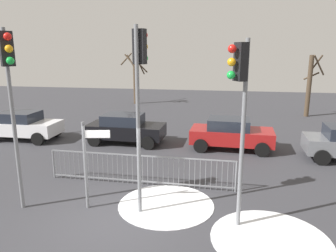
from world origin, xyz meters
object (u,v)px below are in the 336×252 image
at_px(traffic_light_rear_left, 10,81).
at_px(traffic_light_mid_right, 140,80).
at_px(traffic_light_foreground_right, 240,94).
at_px(direction_sign_post, 88,160).
at_px(bare_tree_centre, 135,77).
at_px(car_white_mid, 22,125).
at_px(car_red_near, 231,133).
at_px(car_black_trailing, 125,128).
at_px(bare_tree_left, 310,84).

relative_size(traffic_light_rear_left, traffic_light_mid_right, 0.99).
distance_m(traffic_light_foreground_right, traffic_light_mid_right, 2.65).
xyz_separation_m(direction_sign_post, bare_tree_centre, (-3.89, 18.73, 0.82)).
bearing_deg(car_white_mid, traffic_light_foreground_right, -32.31).
bearing_deg(car_red_near, traffic_light_foreground_right, -87.67).
relative_size(traffic_light_mid_right, car_red_near, 1.34).
bearing_deg(bare_tree_centre, direction_sign_post, -78.27).
bearing_deg(traffic_light_mid_right, car_black_trailing, 125.62).
xyz_separation_m(traffic_light_foreground_right, traffic_light_rear_left, (-6.04, -0.14, 0.21)).
xyz_separation_m(car_black_trailing, bare_tree_centre, (-2.86, 11.98, 1.53)).
bearing_deg(traffic_light_foreground_right, traffic_light_mid_right, 50.20).
xyz_separation_m(traffic_light_rear_left, car_red_near, (6.04, 7.07, -2.98)).
distance_m(car_black_trailing, bare_tree_centre, 12.41).
bearing_deg(bare_tree_centre, traffic_light_foreground_right, -67.05).
relative_size(traffic_light_rear_left, direction_sign_post, 1.97).
distance_m(car_black_trailing, bare_tree_left, 13.84).
bearing_deg(bare_tree_left, car_white_mid, -150.88).
distance_m(traffic_light_mid_right, car_black_trailing, 7.71).
relative_size(traffic_light_rear_left, car_white_mid, 1.35).
relative_size(car_red_near, bare_tree_centre, 0.89).
bearing_deg(bare_tree_left, direction_sign_post, -121.88).
bearing_deg(traffic_light_foreground_right, bare_tree_centre, -7.41).
distance_m(traffic_light_rear_left, bare_tree_left, 19.67).
bearing_deg(bare_tree_left, car_red_near, -121.73).
height_order(traffic_light_mid_right, car_black_trailing, traffic_light_mid_right).
bearing_deg(car_black_trailing, car_red_near, -0.01).
xyz_separation_m(direction_sign_post, bare_tree_left, (9.62, 15.47, 0.80)).
height_order(traffic_light_rear_left, car_red_near, traffic_light_rear_left).
xyz_separation_m(traffic_light_rear_left, bare_tree_centre, (-2.01, 19.16, -1.46)).
relative_size(car_white_mid, bare_tree_centre, 0.87).
bearing_deg(bare_tree_centre, traffic_light_rear_left, -84.00).
xyz_separation_m(traffic_light_rear_left, direction_sign_post, (1.88, 0.42, -2.28)).
height_order(traffic_light_foreground_right, bare_tree_centre, traffic_light_foreground_right).
bearing_deg(traffic_light_foreground_right, car_white_mid, 27.44).
relative_size(traffic_light_foreground_right, car_white_mid, 1.27).
bearing_deg(car_black_trailing, traffic_light_foreground_right, -52.43).
bearing_deg(traffic_light_rear_left, traffic_light_mid_right, 140.93).
distance_m(bare_tree_left, bare_tree_centre, 13.90).
height_order(traffic_light_foreground_right, direction_sign_post, traffic_light_foreground_right).
relative_size(traffic_light_mid_right, direction_sign_post, 1.99).
relative_size(car_white_mid, car_black_trailing, 0.99).
relative_size(traffic_light_foreground_right, traffic_light_mid_right, 0.93).
height_order(car_red_near, bare_tree_left, bare_tree_left).
bearing_deg(traffic_light_foreground_right, bare_tree_left, -49.47).
bearing_deg(direction_sign_post, traffic_light_mid_right, -5.53).
bearing_deg(car_black_trailing, traffic_light_rear_left, -95.56).
bearing_deg(traffic_light_foreground_right, car_black_trailing, 6.02).
bearing_deg(car_black_trailing, traffic_light_mid_right, -67.48).
xyz_separation_m(car_white_mid, bare_tree_left, (16.17, 9.01, 1.51)).
bearing_deg(bare_tree_centre, traffic_light_mid_right, -73.67).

